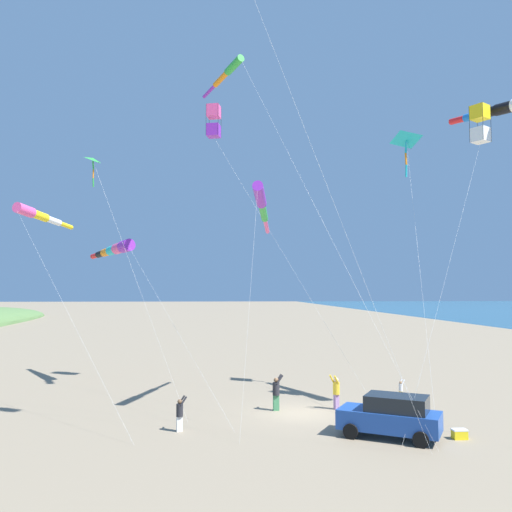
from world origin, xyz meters
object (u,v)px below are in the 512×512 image
person_child_green_jacket (336,390)px  kite_windsock_magenta_far_left (227,73)px  kite_box_green_low_center (480,124)px  person_adult_flyer (276,391)px  kite_delta_orange_high_right (94,162)px  kite_windsock_checkered_midright (510,107)px  kite_delta_rainbow_low_near (407,141)px  person_child_grey_jacket (401,389)px  parked_car (391,416)px  cooler_box (460,434)px  person_bystander_far (180,412)px  kite_windsock_striped_overhead (115,249)px  kite_windsock_black_fish_shape (38,215)px  kite_windsock_white_trailing (262,204)px  kite_box_small_distant (214,121)px

person_child_green_jacket → kite_windsock_magenta_far_left: 19.94m
kite_box_green_low_center → person_adult_flyer: bearing=174.3°
kite_delta_orange_high_right → kite_windsock_checkered_midright: size_ratio=0.80×
person_child_green_jacket → kite_delta_rainbow_low_near: (5.62, 3.70, 15.02)m
person_child_green_jacket → person_child_grey_jacket: 4.81m
person_child_green_jacket → parked_car: bearing=-78.1°
kite_delta_orange_high_right → cooler_box: bearing=-17.5°
kite_delta_rainbow_low_near → kite_delta_orange_high_right: kite_delta_rainbow_low_near is taller
person_child_grey_jacket → kite_windsock_magenta_far_left: size_ratio=0.06×
kite_delta_rainbow_low_near → person_adult_flyer: bearing=-157.0°
person_adult_flyer → kite_windsock_magenta_far_left: kite_windsock_magenta_far_left is taller
person_adult_flyer → person_bystander_far: 6.17m
kite_windsock_striped_overhead → kite_delta_rainbow_low_near: bearing=-15.4°
person_child_green_jacket → kite_windsock_striped_overhead: bearing=146.7°
kite_delta_orange_high_right → kite_windsock_black_fish_shape: kite_delta_orange_high_right is taller
kite_delta_rainbow_low_near → kite_windsock_magenta_far_left: size_ratio=0.82×
kite_delta_orange_high_right → person_adult_flyer: bearing=2.6°
parked_car → kite_delta_orange_high_right: 19.48m
cooler_box → kite_box_green_low_center: kite_box_green_low_center is taller
kite_delta_orange_high_right → kite_box_green_low_center: kite_box_green_low_center is taller
kite_windsock_magenta_far_left → kite_windsock_striped_overhead: bearing=141.9°
parked_car → kite_windsock_white_trailing: (-5.21, 5.65, 10.22)m
kite_windsock_striped_overhead → kite_windsock_magenta_far_left: size_ratio=0.82×
person_bystander_far → kite_box_green_low_center: kite_box_green_low_center is taller
parked_car → person_child_green_jacket: size_ratio=2.50×
cooler_box → person_child_grey_jacket: bearing=88.0°
kite_windsock_checkered_midright → kite_delta_orange_high_right: bearing=176.9°
person_child_grey_jacket → parked_car: bearing=-112.5°
person_bystander_far → kite_windsock_black_fish_shape: (-10.92, 12.58, 10.83)m
parked_car → person_child_grey_jacket: bearing=67.5°
cooler_box → person_child_green_jacket: person_child_green_jacket is taller
person_child_green_jacket → kite_delta_rainbow_low_near: 16.45m
cooler_box → person_child_green_jacket: (-4.05, 5.92, 0.80)m
person_child_grey_jacket → kite_delta_orange_high_right: 21.63m
kite_windsock_magenta_far_left → kite_windsock_white_trailing: bearing=-56.2°
kite_delta_rainbow_low_near → kite_windsock_black_fish_shape: 25.54m
kite_windsock_white_trailing → kite_box_green_low_center: 12.81m
kite_windsock_striped_overhead → kite_box_green_low_center: kite_box_green_low_center is taller
kite_windsock_striped_overhead → kite_windsock_black_fish_shape: bearing=-176.4°
kite_delta_orange_high_right → kite_windsock_black_fish_shape: size_ratio=0.74×
cooler_box → kite_windsock_striped_overhead: bearing=140.0°
cooler_box → kite_box_small_distant: bearing=130.6°
person_adult_flyer → kite_windsock_checkered_midright: size_ratio=0.11×
kite_windsock_checkered_midright → kite_windsock_black_fish_shape: (-28.41, 10.45, -4.68)m
kite_box_green_low_center → person_bystander_far: bearing=-170.5°
parked_car → kite_box_small_distant: bearing=122.9°
kite_windsock_white_trailing → kite_delta_orange_high_right: size_ratio=0.88×
person_adult_flyer → kite_windsock_striped_overhead: bearing=139.0°
cooler_box → kite_box_small_distant: (-10.85, 12.68, 17.84)m
person_adult_flyer → person_child_green_jacket: bearing=1.3°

